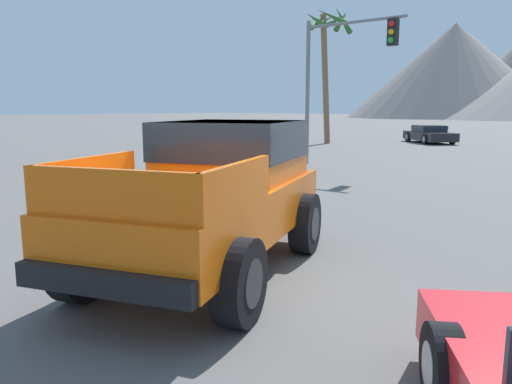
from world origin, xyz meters
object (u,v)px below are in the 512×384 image
Objects in this scene: orange_pickup_truck at (218,187)px; parked_car_dark at (429,134)px; traffic_light_main at (343,62)px; palm_tree_tall at (327,43)px.

parked_car_dark is at bearing 84.68° from orange_pickup_truck.
orange_pickup_truck is at bearing 59.35° from parked_car_dark.
traffic_light_main is (-5.01, 11.94, 2.77)m from orange_pickup_truck.
parked_car_dark is 8.84m from palm_tree_tall.
orange_pickup_truck reaches higher than parked_car_dark.
orange_pickup_truck is 25.82m from palm_tree_tall.
traffic_light_main is at bearing 92.41° from orange_pickup_truck.
orange_pickup_truck is 0.63× the size of palm_tree_tall.
palm_tree_tall is (-12.11, 22.24, 5.03)m from orange_pickup_truck.
orange_pickup_truck is at bearing -61.44° from palm_tree_tall.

